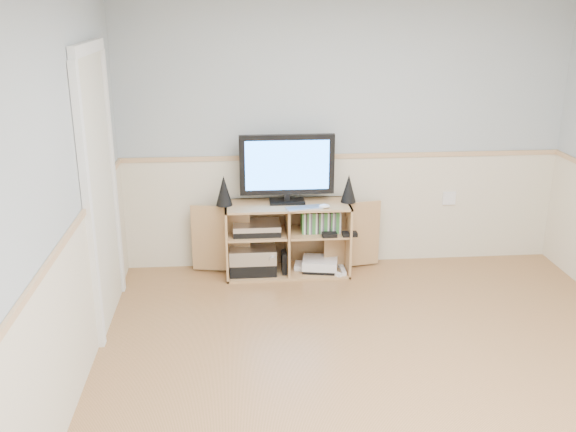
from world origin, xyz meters
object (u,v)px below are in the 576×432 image
object	(u,v)px
media_cabinet	(287,236)
game_consoles	(319,265)
monitor	(287,166)
keyboard	(304,208)

from	to	relation	value
media_cabinet	game_consoles	xyz separation A→B (m)	(0.28, -0.06, -0.26)
media_cabinet	monitor	world-z (taller)	monitor
media_cabinet	monitor	distance (m)	0.65
media_cabinet	keyboard	bearing A→B (deg)	-55.38
monitor	keyboard	bearing A→B (deg)	-54.95
keyboard	game_consoles	size ratio (longest dim) A/B	0.66
keyboard	media_cabinet	bearing A→B (deg)	113.46
monitor	game_consoles	size ratio (longest dim) A/B	1.80
media_cabinet	game_consoles	distance (m)	0.39
media_cabinet	keyboard	size ratio (longest dim) A/B	5.59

